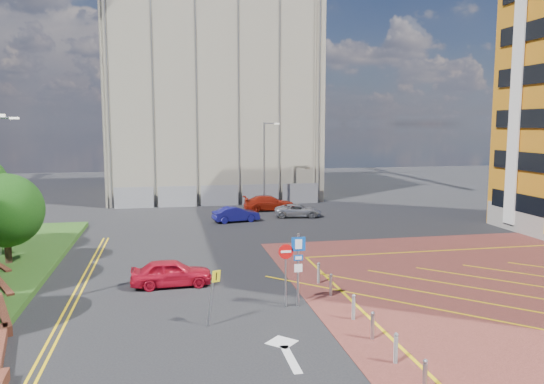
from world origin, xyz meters
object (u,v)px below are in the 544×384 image
object	(u,v)px
lamp_back	(265,161)
car_red_left	(171,273)
sign_cluster	(294,262)
car_silver_back	(298,211)
warning_sign	(213,291)
car_blue_back	(236,214)
car_red_back	(269,203)
tree_c	(6,210)

from	to	relation	value
lamp_back	car_red_left	world-z (taller)	lamp_back
sign_cluster	car_silver_back	xyz separation A→B (m)	(5.58, 21.53, -1.40)
car_red_left	warning_sign	bearing A→B (deg)	-166.29
sign_cluster	car_blue_back	distance (m)	20.38
lamp_back	car_red_left	xyz separation A→B (m)	(-8.90, -22.99, -3.70)
sign_cluster	car_red_back	distance (m)	25.67
car_red_left	car_blue_back	xyz separation A→B (m)	(5.27, 16.31, -0.05)
car_blue_back	car_red_back	size ratio (longest dim) A/B	0.80
warning_sign	car_red_back	bearing A→B (deg)	74.55
lamp_back	car_blue_back	world-z (taller)	lamp_back
car_red_left	car_red_back	world-z (taller)	car_red_back
warning_sign	car_red_left	size ratio (longest dim) A/B	0.58
car_red_back	car_red_left	bearing A→B (deg)	157.43
tree_c	sign_cluster	xyz separation A→B (m)	(13.80, -9.02, -1.24)
car_red_back	sign_cluster	bearing A→B (deg)	171.61
tree_c	car_silver_back	size ratio (longest dim) A/B	1.24
car_blue_back	car_red_back	bearing A→B (deg)	-46.91
tree_c	car_blue_back	xyz separation A→B (m)	(13.95, 11.32, -2.58)
car_blue_back	car_silver_back	bearing A→B (deg)	-88.06
lamp_back	car_red_back	distance (m)	4.04
car_blue_back	car_silver_back	size ratio (longest dim) A/B	0.95
tree_c	car_red_back	world-z (taller)	tree_c
tree_c	lamp_back	xyz separation A→B (m)	(17.58, 18.00, 1.17)
lamp_back	car_silver_back	size ratio (longest dim) A/B	2.02
car_blue_back	car_red_back	distance (m)	6.23
tree_c	car_red_left	world-z (taller)	tree_c
lamp_back	warning_sign	size ratio (longest dim) A/B	3.56
tree_c	car_silver_back	bearing A→B (deg)	32.86
car_red_left	car_red_back	bearing A→B (deg)	-24.45
tree_c	car_red_back	size ratio (longest dim) A/B	1.04
car_red_left	car_red_back	distance (m)	23.13
car_silver_back	car_red_back	bearing A→B (deg)	34.63
lamp_back	warning_sign	world-z (taller)	lamp_back
lamp_back	car_blue_back	bearing A→B (deg)	-118.51
car_red_back	car_silver_back	world-z (taller)	car_red_back
sign_cluster	car_red_left	xyz separation A→B (m)	(-5.12, 4.03, -1.29)
tree_c	car_red_back	distance (m)	24.17
tree_c	warning_sign	size ratio (longest dim) A/B	2.18
sign_cluster	car_red_left	bearing A→B (deg)	141.81
warning_sign	car_silver_back	distance (m)	24.86
sign_cluster	car_blue_back	xyz separation A→B (m)	(0.15, 20.33, -1.34)
car_blue_back	lamp_back	bearing A→B (deg)	-39.03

